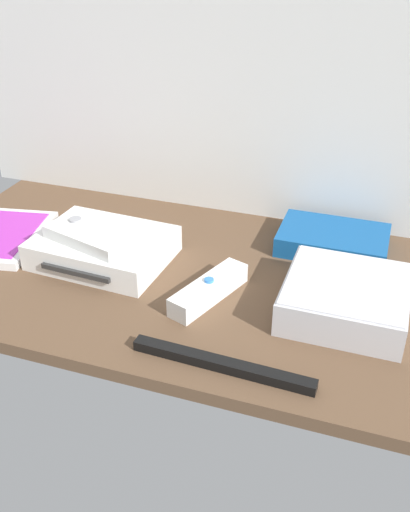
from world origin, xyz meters
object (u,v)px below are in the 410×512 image
Objects in this scene: game_case at (3,236)px; sensor_bar at (222,364)px; game_console at (103,248)px; network_router at (333,240)px; mini_computer at (345,298)px; remote_classic_pad at (92,234)px; remote_wand at (209,290)px.

game_case reaches higher than sensor_bar.
network_router is at bearing 27.60° from game_console.
remote_classic_pad is at bearing 178.84° from mini_computer.
remote_classic_pad reaches higher than sensor_bar.
game_case is at bearing 159.44° from sensor_bar.
mini_computer is 1.13× the size of remote_wand.
game_console is 1.21× the size of network_router.
remote_classic_pad is at bearing 149.34° from sensor_bar.
network_router is 25.78cm from remote_wand.
remote_classic_pad is (-0.85, -1.40, 3.21)cm from game_console.
mini_computer is 21.35cm from sensor_bar.
remote_wand is (-15.18, -20.84, -0.19)cm from network_router.
game_console is 0.91× the size of sensor_bar.
mini_computer is 18.62cm from network_router.
game_console is at bearing -155.62° from network_router.
game_case is at bearing -169.68° from remote_classic_pad.
mini_computer is 0.81× the size of game_case.
sensor_bar is at bearing -45.75° from remote_wand.
sensor_bar is (6.50, -14.18, -0.81)cm from remote_wand.
mini_computer reaches higher than sensor_bar.
game_console is 39.44cm from mini_computer.
remote_wand is at bearing -10.60° from game_console.
game_case is 1.40× the size of remote_wand.
network_router reaches higher than game_case.
game_console is at bearing 146.47° from sensor_bar.
remote_classic_pad is (-36.02, -17.30, 3.71)cm from network_router.
network_router is (-4.21, 18.11, -0.94)cm from mini_computer.
mini_computer is at bearing 54.97° from sensor_bar.
remote_wand reaches higher than game_case.
game_case is 50.42cm from sensor_bar.
remote_classic_pad is 0.67× the size of sensor_bar.
network_router reaches higher than sensor_bar.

